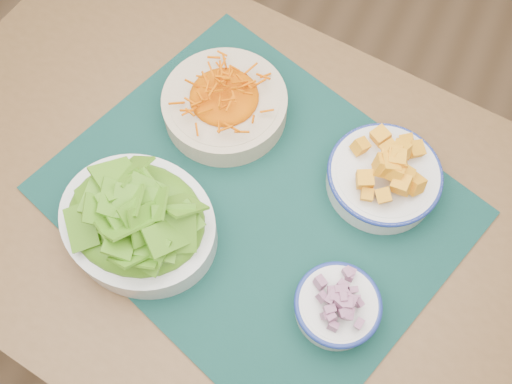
% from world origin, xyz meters
% --- Properties ---
extents(ground, '(4.00, 4.00, 0.00)m').
position_xyz_m(ground, '(0.00, 0.00, 0.00)').
color(ground, '#956E48').
rests_on(ground, ground).
extents(table, '(1.21, 0.88, 0.75)m').
position_xyz_m(table, '(0.24, -0.34, 0.64)').
color(table, brown).
rests_on(table, ground).
extents(placemat, '(0.73, 0.66, 0.00)m').
position_xyz_m(placemat, '(0.29, -0.33, 0.75)').
color(placemat, black).
rests_on(placemat, table).
extents(carrot_bowl, '(0.27, 0.27, 0.08)m').
position_xyz_m(carrot_bowl, '(0.17, -0.20, 0.79)').
color(carrot_bowl, beige).
rests_on(carrot_bowl, placemat).
extents(squash_bowl, '(0.23, 0.23, 0.09)m').
position_xyz_m(squash_bowl, '(0.46, -0.22, 0.80)').
color(squash_bowl, silver).
rests_on(squash_bowl, placemat).
extents(lettuce_bowl, '(0.27, 0.24, 0.11)m').
position_xyz_m(lettuce_bowl, '(0.15, -0.46, 0.81)').
color(lettuce_bowl, silver).
rests_on(lettuce_bowl, placemat).
extents(onion_bowl, '(0.14, 0.14, 0.06)m').
position_xyz_m(onion_bowl, '(0.47, -0.45, 0.78)').
color(onion_bowl, silver).
rests_on(onion_bowl, placemat).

